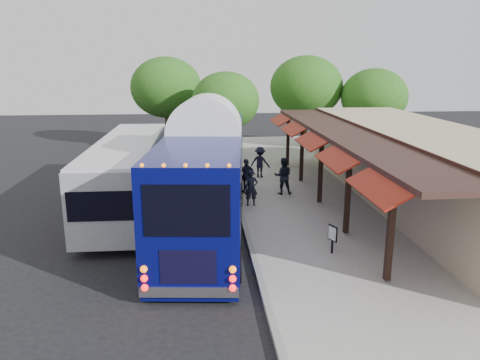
# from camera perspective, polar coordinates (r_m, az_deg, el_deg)

# --- Properties ---
(ground) EXTENTS (90.00, 90.00, 0.00)m
(ground) POSITION_cam_1_polar(r_m,az_deg,el_deg) (17.72, 0.88, -7.45)
(ground) COLOR black
(ground) RESTS_ON ground
(sidewalk) EXTENTS (10.00, 40.00, 0.15)m
(sidewalk) POSITION_cam_1_polar(r_m,az_deg,el_deg) (22.41, 12.65, -2.91)
(sidewalk) COLOR #9E9B93
(sidewalk) RESTS_ON ground
(curb) EXTENTS (0.20, 40.00, 0.16)m
(curb) POSITION_cam_1_polar(r_m,az_deg,el_deg) (21.45, -0.08, -3.33)
(curb) COLOR gray
(curb) RESTS_ON ground
(station_shelter) EXTENTS (8.15, 20.00, 3.60)m
(station_shelter) POSITION_cam_1_polar(r_m,az_deg,el_deg) (23.22, 20.87, 1.61)
(station_shelter) COLOR tan
(station_shelter) RESTS_ON ground
(coach_bus) EXTENTS (4.03, 13.35, 4.21)m
(coach_bus) POSITION_cam_1_polar(r_m,az_deg,el_deg) (18.64, -4.09, 0.91)
(coach_bus) COLOR #070A58
(coach_bus) RESTS_ON ground
(city_bus) EXTENTS (2.66, 11.75, 3.15)m
(city_bus) POSITION_cam_1_polar(r_m,az_deg,el_deg) (21.64, -13.40, 1.01)
(city_bus) COLOR gray
(city_bus) RESTS_ON ground
(ped_a) EXTENTS (0.60, 0.40, 1.64)m
(ped_a) POSITION_cam_1_polar(r_m,az_deg,el_deg) (21.26, 1.39, -0.98)
(ped_a) COLOR black
(ped_a) RESTS_ON sidewalk
(ped_b) EXTENTS (0.96, 0.79, 1.84)m
(ped_b) POSITION_cam_1_polar(r_m,az_deg,el_deg) (23.18, 5.27, 0.50)
(ped_b) COLOR black
(ped_b) RESTS_ON sidewalk
(ped_c) EXTENTS (1.09, 0.80, 1.72)m
(ped_c) POSITION_cam_1_polar(r_m,az_deg,el_deg) (23.34, 0.80, 0.51)
(ped_c) COLOR black
(ped_c) RESTS_ON sidewalk
(ped_d) EXTENTS (1.30, 1.06, 1.75)m
(ped_d) POSITION_cam_1_polar(r_m,az_deg,el_deg) (26.50, 2.47, 2.19)
(ped_d) COLOR black
(ped_d) RESTS_ON sidewalk
(sign_board) EXTENTS (0.21, 0.43, 1.00)m
(sign_board) POSITION_cam_1_polar(r_m,az_deg,el_deg) (16.32, 11.22, -6.55)
(sign_board) COLOR black
(sign_board) RESTS_ON sidewalk
(tree_left) EXTENTS (4.63, 4.63, 5.93)m
(tree_left) POSITION_cam_1_polar(r_m,az_deg,el_deg) (32.40, -1.74, 9.62)
(tree_left) COLOR #382314
(tree_left) RESTS_ON ground
(tree_mid) EXTENTS (5.49, 5.49, 7.03)m
(tree_mid) POSITION_cam_1_polar(r_m,az_deg,el_deg) (36.34, 8.08, 11.16)
(tree_mid) COLOR #382314
(tree_mid) RESTS_ON ground
(tree_right) EXTENTS (4.78, 4.78, 6.12)m
(tree_right) POSITION_cam_1_polar(r_m,az_deg,el_deg) (35.77, 16.03, 9.72)
(tree_right) COLOR #382314
(tree_right) RESTS_ON ground
(tree_far) EXTENTS (5.43, 5.43, 6.95)m
(tree_far) POSITION_cam_1_polar(r_m,az_deg,el_deg) (36.87, -8.99, 11.08)
(tree_far) COLOR #382314
(tree_far) RESTS_ON ground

